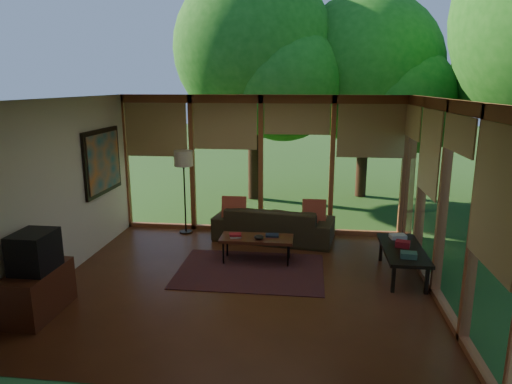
# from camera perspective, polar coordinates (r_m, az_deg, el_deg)

# --- Properties ---
(floor) EXTENTS (5.50, 5.50, 0.00)m
(floor) POSITION_cam_1_polar(r_m,az_deg,el_deg) (6.94, -1.70, -11.30)
(floor) COLOR #5F2E19
(floor) RESTS_ON ground
(ceiling) EXTENTS (5.50, 5.50, 0.00)m
(ceiling) POSITION_cam_1_polar(r_m,az_deg,el_deg) (6.31, -1.87, 11.59)
(ceiling) COLOR silver
(ceiling) RESTS_ON ground
(wall_left) EXTENTS (0.04, 5.00, 2.70)m
(wall_left) POSITION_cam_1_polar(r_m,az_deg,el_deg) (7.41, -23.31, 0.22)
(wall_left) COLOR beige
(wall_left) RESTS_ON ground
(wall_front) EXTENTS (5.50, 0.04, 2.70)m
(wall_front) POSITION_cam_1_polar(r_m,az_deg,el_deg) (4.15, -6.96, -8.56)
(wall_front) COLOR beige
(wall_front) RESTS_ON ground
(window_wall_back) EXTENTS (5.50, 0.12, 2.70)m
(window_wall_back) POSITION_cam_1_polar(r_m,az_deg,el_deg) (8.92, 0.61, 3.38)
(window_wall_back) COLOR #A25932
(window_wall_back) RESTS_ON ground
(window_wall_right) EXTENTS (0.12, 5.00, 2.70)m
(window_wall_right) POSITION_cam_1_polar(r_m,az_deg,el_deg) (6.67, 22.28, -1.04)
(window_wall_right) COLOR #A25932
(window_wall_right) RESTS_ON ground
(tree_nw) EXTENTS (3.89, 3.89, 5.68)m
(tree_nw) POSITION_cam_1_polar(r_m,az_deg,el_deg) (11.62, -0.29, 17.43)
(tree_nw) COLOR #361F13
(tree_nw) RESTS_ON ground
(tree_ne) EXTENTS (3.76, 3.76, 5.14)m
(tree_ne) POSITION_cam_1_polar(r_m,az_deg,el_deg) (12.18, 13.65, 14.69)
(tree_ne) COLOR #361F13
(tree_ne) RESTS_ON ground
(rug) EXTENTS (2.30, 1.63, 0.01)m
(rug) POSITION_cam_1_polar(r_m,az_deg,el_deg) (7.35, -0.69, -9.80)
(rug) COLOR maroon
(rug) RESTS_ON floor
(sofa) EXTENTS (2.33, 1.20, 0.65)m
(sofa) POSITION_cam_1_polar(r_m,az_deg,el_deg) (8.65, 2.23, -3.94)
(sofa) COLOR #332C19
(sofa) RESTS_ON floor
(pillow_left) EXTENTS (0.45, 0.24, 0.47)m
(pillow_left) POSITION_cam_1_polar(r_m,az_deg,el_deg) (8.61, -2.77, -2.09)
(pillow_left) COLOR maroon
(pillow_left) RESTS_ON sofa
(pillow_right) EXTENTS (0.44, 0.23, 0.46)m
(pillow_right) POSITION_cam_1_polar(r_m,az_deg,el_deg) (8.50, 7.26, -2.43)
(pillow_right) COLOR maroon
(pillow_right) RESTS_ON sofa
(ct_book_lower) EXTENTS (0.21, 0.18, 0.03)m
(ct_book_lower) POSITION_cam_1_polar(r_m,az_deg,el_deg) (7.57, -2.60, -5.58)
(ct_book_lower) COLOR beige
(ct_book_lower) RESTS_ON coffee_table
(ct_book_upper) EXTENTS (0.22, 0.18, 0.03)m
(ct_book_upper) POSITION_cam_1_polar(r_m,az_deg,el_deg) (7.56, -2.61, -5.35)
(ct_book_upper) COLOR maroon
(ct_book_upper) RESTS_ON coffee_table
(ct_book_side) EXTENTS (0.22, 0.17, 0.03)m
(ct_book_side) POSITION_cam_1_polar(r_m,az_deg,el_deg) (7.62, 2.03, -5.42)
(ct_book_side) COLOR #161F32
(ct_book_side) RESTS_ON coffee_table
(ct_bowl) EXTENTS (0.16, 0.16, 0.07)m
(ct_bowl) POSITION_cam_1_polar(r_m,az_deg,el_deg) (7.47, 0.38, -5.67)
(ct_bowl) COLOR black
(ct_bowl) RESTS_ON coffee_table
(media_cabinet) EXTENTS (0.50, 1.00, 0.60)m
(media_cabinet) POSITION_cam_1_polar(r_m,az_deg,el_deg) (6.60, -25.63, -11.19)
(media_cabinet) COLOR #562617
(media_cabinet) RESTS_ON floor
(television) EXTENTS (0.45, 0.55, 0.50)m
(television) POSITION_cam_1_polar(r_m,az_deg,el_deg) (6.39, -25.97, -6.70)
(television) COLOR black
(television) RESTS_ON media_cabinet
(console_book_a) EXTENTS (0.25, 0.20, 0.08)m
(console_book_a) POSITION_cam_1_polar(r_m,az_deg,el_deg) (6.97, 18.55, -7.48)
(console_book_a) COLOR #365E4E
(console_book_a) RESTS_ON side_console
(console_book_b) EXTENTS (0.25, 0.21, 0.10)m
(console_book_b) POSITION_cam_1_polar(r_m,az_deg,el_deg) (7.39, 17.87, -6.21)
(console_book_b) COLOR maroon
(console_book_b) RESTS_ON side_console
(console_book_c) EXTENTS (0.27, 0.21, 0.07)m
(console_book_c) POSITION_cam_1_polar(r_m,az_deg,el_deg) (7.76, 17.31, -5.33)
(console_book_c) COLOR beige
(console_book_c) RESTS_ON side_console
(floor_lamp) EXTENTS (0.36, 0.36, 1.65)m
(floor_lamp) POSITION_cam_1_polar(r_m,az_deg,el_deg) (8.93, -9.05, 3.58)
(floor_lamp) COLOR black
(floor_lamp) RESTS_ON floor
(coffee_table) EXTENTS (1.20, 0.50, 0.43)m
(coffee_table) POSITION_cam_1_polar(r_m,az_deg,el_deg) (7.59, 0.08, -5.91)
(coffee_table) COLOR #562617
(coffee_table) RESTS_ON floor
(side_console) EXTENTS (0.60, 1.40, 0.46)m
(side_console) POSITION_cam_1_polar(r_m,az_deg,el_deg) (7.37, 17.89, -7.02)
(side_console) COLOR black
(side_console) RESTS_ON floor
(wall_painting) EXTENTS (0.06, 1.35, 1.15)m
(wall_painting) POSITION_cam_1_polar(r_m,az_deg,el_deg) (8.57, -18.60, 3.63)
(wall_painting) COLOR black
(wall_painting) RESTS_ON wall_left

